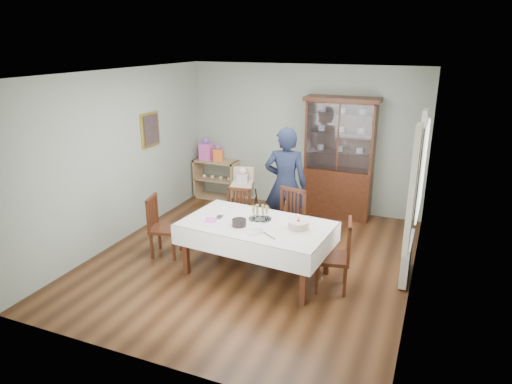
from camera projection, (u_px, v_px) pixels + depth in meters
The scene contains 25 objects.
floor at pixel (252, 259), 6.81m from camera, with size 5.00×5.00×0.00m, color #593319.
room_shell at pixel (266, 140), 6.73m from camera, with size 5.00×5.00×5.00m.
dining_table at pixel (257, 248), 6.27m from camera, with size 2.09×1.32×0.76m.
china_cabinet at pixel (339, 156), 8.16m from camera, with size 1.30×0.48×2.18m.
sideboard at pixel (216, 179), 9.31m from camera, with size 0.90×0.38×0.80m.
picture_frame at pixel (150, 130), 7.78m from camera, with size 0.04×0.48×0.58m, color gold.
window at pixel (422, 170), 5.78m from camera, with size 0.04×1.02×1.22m, color white.
curtain_left at pixel (412, 191), 5.29m from camera, with size 0.07×0.30×1.55m, color silver.
curtain_right at pixel (419, 165), 6.37m from camera, with size 0.07×0.30×1.55m, color silver.
radiator at pixel (407, 258), 6.20m from camera, with size 0.10×0.80×0.55m, color white.
chair_far_left at pixel (236, 229), 7.22m from camera, with size 0.45×0.45×0.89m.
chair_far_right at pixel (286, 236), 6.88m from camera, with size 0.54×0.54×1.01m.
chair_end_left at pixel (165, 238), 6.88m from camera, with size 0.50×0.50×0.92m.
chair_end_right at pixel (333, 269), 5.92m from camera, with size 0.51×0.51×0.97m.
woman at pixel (285, 185), 7.24m from camera, with size 0.68×0.44×1.85m, color black.
high_chair at pixel (243, 203), 7.92m from camera, with size 0.58×0.58×1.06m.
champagne_tray at pixel (260, 216), 6.25m from camera, with size 0.32×0.32×0.19m.
birthday_cake at pixel (298, 225), 5.93m from camera, with size 0.31×0.31×0.21m.
plate_stack_dark at pixel (239, 223), 6.06m from camera, with size 0.19×0.19×0.09m, color black.
plate_stack_white at pixel (254, 229), 5.87m from camera, with size 0.21×0.21×0.09m, color white.
napkin_stack at pixel (211, 220), 6.23m from camera, with size 0.15×0.15×0.02m, color #F75BCA.
cutlery at pixel (217, 217), 6.36m from camera, with size 0.10×0.15×0.01m, color silver, non-canonical shape.
cake_knife at pixel (269, 236), 5.75m from camera, with size 0.26×0.02×0.01m, color silver.
gift_bag_pink at pixel (206, 150), 9.18m from camera, with size 0.25×0.16×0.45m.
gift_bag_orange at pixel (218, 153), 9.09m from camera, with size 0.22×0.19×0.34m.
Camera 1 is at (2.39, -5.65, 3.13)m, focal length 32.00 mm.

